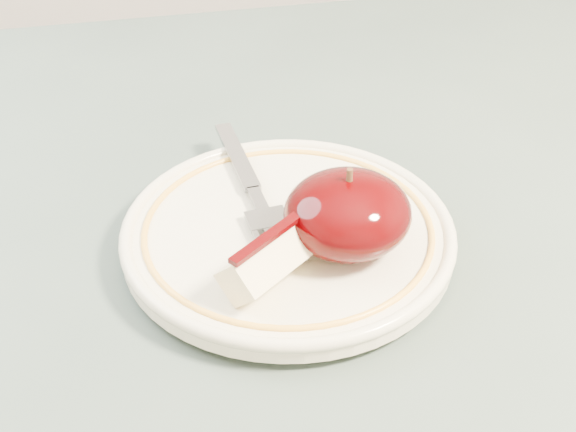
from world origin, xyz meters
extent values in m
cylinder|color=brown|center=(0.40, 0.40, 0.35)|extent=(0.05, 0.05, 0.71)
cube|color=#43524C|center=(0.00, 0.00, 0.73)|extent=(0.90, 0.90, 0.04)
cylinder|color=beige|center=(0.03, 0.03, 0.75)|extent=(0.12, 0.12, 0.01)
cylinder|color=beige|center=(0.03, 0.03, 0.76)|extent=(0.22, 0.22, 0.01)
torus|color=beige|center=(0.03, 0.03, 0.77)|extent=(0.22, 0.22, 0.01)
torus|color=gold|center=(0.03, 0.03, 0.77)|extent=(0.19, 0.19, 0.00)
ellipsoid|color=black|center=(0.06, 0.01, 0.79)|extent=(0.08, 0.08, 0.05)
cylinder|color=#472D19|center=(0.06, 0.01, 0.82)|extent=(0.00, 0.00, 0.01)
cube|color=beige|center=(0.02, -0.01, 0.78)|extent=(0.08, 0.07, 0.03)
cube|color=#300103|center=(0.02, -0.01, 0.80)|extent=(0.06, 0.05, 0.00)
cube|color=gray|center=(0.01, 0.12, 0.77)|extent=(0.02, 0.09, 0.00)
cube|color=gray|center=(0.02, 0.06, 0.77)|extent=(0.01, 0.03, 0.00)
cube|color=gray|center=(0.02, 0.04, 0.77)|extent=(0.03, 0.02, 0.00)
cube|color=gray|center=(0.03, 0.01, 0.77)|extent=(0.01, 0.04, 0.00)
cube|color=gray|center=(0.03, 0.01, 0.77)|extent=(0.01, 0.04, 0.00)
cube|color=gray|center=(0.02, 0.01, 0.77)|extent=(0.01, 0.04, 0.00)
cube|color=gray|center=(0.01, 0.01, 0.77)|extent=(0.01, 0.04, 0.00)
camera|label=1|loc=(-0.06, -0.38, 1.09)|focal=50.00mm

